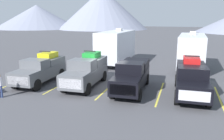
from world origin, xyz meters
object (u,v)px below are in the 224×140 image
Objects in this scene: pickup_truck_a at (41,69)px; pickup_truck_c at (132,75)px; pickup_truck_d at (191,78)px; camper_trailer_b at (192,50)px; camper_trailer_a at (116,46)px; pickup_truck_b at (86,70)px; person_a at (0,84)px.

pickup_truck_c is at bearing 1.18° from pickup_truck_a.
pickup_truck_d is 0.71× the size of camper_trailer_b.
camper_trailer_a is at bearing 112.92° from pickup_truck_c.
pickup_truck_b reaches higher than pickup_truck_d.
pickup_truck_b reaches higher than pickup_truck_c.
pickup_truck_d is at bearing 20.30° from person_a.
pickup_truck_a is 0.99× the size of pickup_truck_b.
pickup_truck_a reaches higher than pickup_truck_c.
pickup_truck_b is at bearing 178.07° from pickup_truck_c.
camper_trailer_b is at bearing 46.03° from person_a.
pickup_truck_b is at bearing -88.83° from camper_trailer_a.
person_a is at bearing -135.37° from pickup_truck_b.
pickup_truck_d is (11.69, 0.45, 0.05)m from pickup_truck_a.
camper_trailer_a is (-7.95, 8.76, 0.92)m from pickup_truck_d.
pickup_truck_a is at bearing -177.78° from pickup_truck_d.
pickup_truck_d is (4.12, 0.30, 0.05)m from pickup_truck_c.
pickup_truck_a is at bearing -178.82° from pickup_truck_c.
person_a is (-12.28, -12.73, -1.08)m from camper_trailer_b.
pickup_truck_c is 9.58m from camper_trailer_b.
pickup_truck_a is 4.06m from person_a.
camper_trailer_b is at bearing 63.48° from pickup_truck_c.
camper_trailer_a reaches higher than pickup_truck_a.
pickup_truck_b is 0.65× the size of camper_trailer_a.
pickup_truck_c is 9.88m from camper_trailer_a.
pickup_truck_a is 0.64× the size of camper_trailer_a.
pickup_truck_c is 4.13m from pickup_truck_d.
camper_trailer_b is 17.72m from person_a.
camper_trailer_a is 13.94m from person_a.
pickup_truck_c is (7.58, 0.16, 0.01)m from pickup_truck_a.
camper_trailer_b reaches higher than pickup_truck_b.
pickup_truck_c is 3.60× the size of person_a.
pickup_truck_a is 7.58m from pickup_truck_c.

